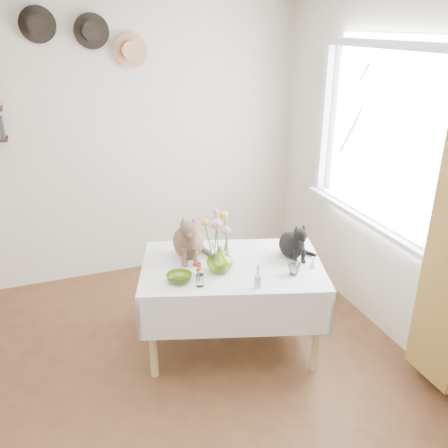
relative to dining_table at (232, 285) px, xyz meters
name	(u,v)px	position (x,y,z in m)	size (l,w,h in m)	color
room	(131,259)	(-0.81, -0.77, 0.73)	(4.08, 4.58, 2.58)	brown
window	(377,151)	(1.15, 0.03, 0.88)	(0.12, 1.52, 1.32)	white
dining_table	(232,285)	(0.00, 0.00, 0.00)	(1.46, 1.16, 0.68)	white
tabby_cat	(188,234)	(-0.25, 0.23, 0.35)	(0.24, 0.31, 0.36)	brown
black_cat	(292,238)	(0.45, -0.03, 0.31)	(0.20, 0.25, 0.29)	black
flower_vase	(220,259)	(-0.12, -0.07, 0.26)	(0.18, 0.18, 0.19)	#9FC137
green_bowl	(179,278)	(-0.42, -0.10, 0.20)	(0.17, 0.17, 0.05)	#9FC137
drinking_glass	(294,269)	(0.34, -0.28, 0.21)	(0.09, 0.09, 0.08)	white
candlestick	(258,280)	(0.04, -0.36, 0.22)	(0.05, 0.05, 0.16)	white
berry_jar	(200,274)	(-0.31, -0.21, 0.26)	(0.05, 0.05, 0.21)	white
porcelain_figurine	(313,263)	(0.51, -0.24, 0.21)	(0.05, 0.05, 0.09)	white
flower_bouquet	(219,225)	(-0.12, -0.05, 0.51)	(0.17, 0.12, 0.39)	#4C7233
wall_hats	(88,36)	(-0.70, 1.41, 1.65)	(0.98, 0.09, 0.48)	black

